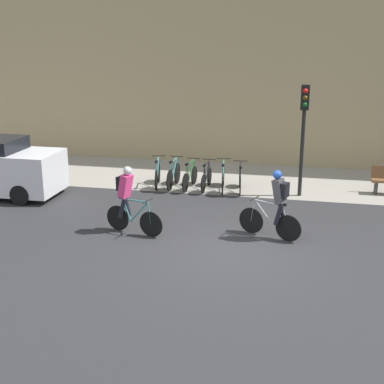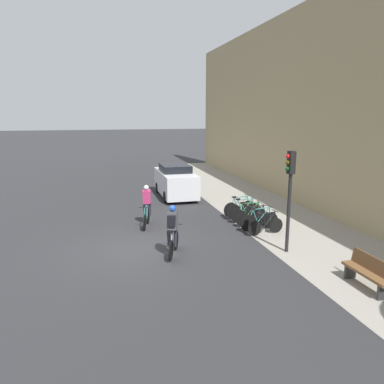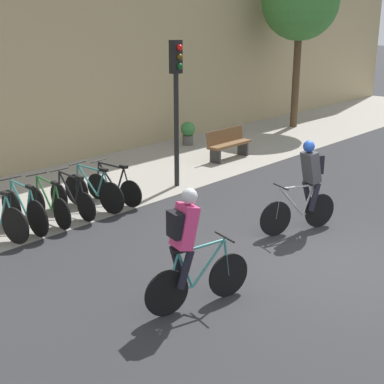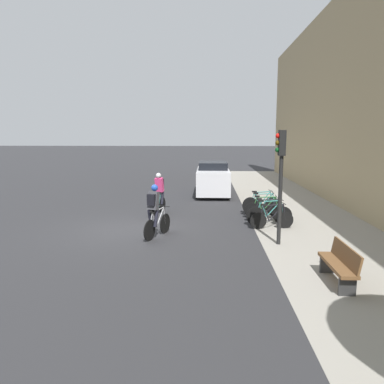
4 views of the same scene
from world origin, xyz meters
name	(u,v)px [view 2 (image 2 of 4)]	position (x,y,z in m)	size (l,w,h in m)	color
ground	(137,249)	(0.00, 0.00, 0.00)	(200.00, 200.00, 0.00)	#2B2B2D
kerb_strip	(307,234)	(0.00, 6.75, 0.00)	(44.00, 4.50, 0.01)	gray
building_facade	(374,105)	(0.00, 9.30, 5.04)	(44.00, 0.60, 10.09)	tan
cyclist_pink	(147,204)	(-2.77, 0.73, 0.95)	(1.65, 0.62, 1.78)	black
cyclist_grey	(173,230)	(1.00, 1.09, 0.95)	(1.62, 0.72, 1.78)	black
parked_bike_0	(239,207)	(-3.22, 5.13, 0.41)	(0.47, 1.65, 0.98)	black
parked_bike_1	(244,210)	(-2.66, 5.13, 0.42)	(0.46, 1.68, 0.99)	black
parked_bike_2	(249,214)	(-2.10, 5.13, 0.39)	(0.46, 1.64, 0.95)	black
parked_bike_3	(254,218)	(-1.53, 5.13, 0.38)	(0.46, 1.60, 0.94)	black
parked_bike_4	(260,220)	(-0.97, 5.13, 0.41)	(0.46, 1.75, 0.98)	black
parked_bike_5	(266,225)	(-0.41, 5.13, 0.38)	(0.46, 1.60, 0.94)	black
traffic_light_pole	(290,183)	(1.53, 5.01, 2.44)	(0.26, 0.30, 3.51)	black
bench	(368,272)	(4.62, 5.82, 0.47)	(1.66, 0.44, 0.89)	brown
parked_car	(176,181)	(-8.08, 3.10, 0.90)	(4.30, 1.84, 1.85)	silver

